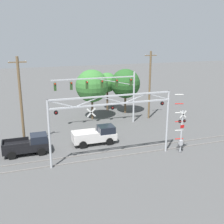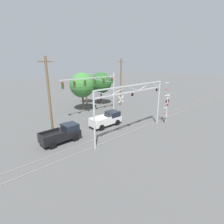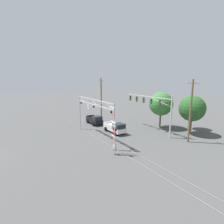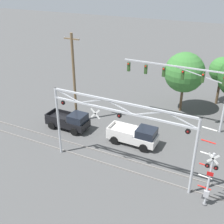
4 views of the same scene
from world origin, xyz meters
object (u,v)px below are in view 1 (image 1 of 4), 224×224
object	(u,v)px
crossing_signal_mast	(181,131)
pickup_truck_following	(29,145)
utility_pole_left	(21,102)
utility_pole_right	(150,85)
traffic_signal_span	(109,88)
pickup_truck_lead	(97,135)
crossing_gantry	(112,113)
background_tree_beyond_span	(92,86)
background_tree_far_right_verge	(125,84)
background_tree_far_left_verge	(107,83)

from	to	relation	value
crossing_signal_mast	pickup_truck_following	size ratio (longest dim) A/B	1.36
utility_pole_left	utility_pole_right	world-z (taller)	utility_pole_left
crossing_signal_mast	traffic_signal_span	distance (m)	12.40
crossing_signal_mast	pickup_truck_lead	size ratio (longest dim) A/B	1.28
utility_pole_left	crossing_gantry	bearing A→B (deg)	-36.00
traffic_signal_span	pickup_truck_following	size ratio (longest dim) A/B	2.43
crossing_gantry	background_tree_beyond_span	size ratio (longest dim) A/B	1.69
crossing_gantry	background_tree_far_right_verge	distance (m)	17.09
utility_pole_left	pickup_truck_lead	bearing A→B (deg)	-10.40
utility_pole_left	background_tree_far_right_verge	bearing A→B (deg)	31.31
background_tree_beyond_span	traffic_signal_span	bearing A→B (deg)	-64.62
crossing_signal_mast	background_tree_far_right_verge	xyz separation A→B (m)	(0.18, 16.12, 2.34)
crossing_signal_mast	background_tree_far_left_verge	distance (m)	19.02
pickup_truck_following	background_tree_far_left_verge	bearing A→B (deg)	46.82
background_tree_far_right_verge	background_tree_beyond_span	bearing A→B (deg)	-165.58
traffic_signal_span	utility_pole_right	size ratio (longest dim) A/B	1.16
pickup_truck_lead	background_tree_far_right_verge	bearing A→B (deg)	54.52
traffic_signal_span	utility_pole_left	bearing A→B (deg)	-157.34
pickup_truck_lead	background_tree_beyond_span	bearing A→B (deg)	77.79
utility_pole_left	background_tree_far_left_verge	distance (m)	18.18
crossing_signal_mast	background_tree_far_right_verge	distance (m)	16.29
utility_pole_left	background_tree_far_right_verge	distance (m)	18.24
crossing_gantry	background_tree_far_right_verge	xyz separation A→B (m)	(7.45, 15.38, -0.08)
pickup_truck_following	utility_pole_left	bearing A→B (deg)	101.13
traffic_signal_span	utility_pole_right	distance (m)	6.47
background_tree_far_left_verge	crossing_gantry	bearing A→B (deg)	-106.55
traffic_signal_span	background_tree_beyond_span	xyz separation A→B (m)	(-1.54, 3.25, -0.23)
utility_pole_left	pickup_truck_following	bearing A→B (deg)	-78.87
background_tree_beyond_span	background_tree_far_right_verge	bearing A→B (deg)	14.42
crossing_signal_mast	pickup_truck_following	world-z (taller)	crossing_signal_mast
pickup_truck_lead	pickup_truck_following	xyz separation A→B (m)	(-7.44, -0.41, -0.00)
utility_pole_left	utility_pole_right	size ratio (longest dim) A/B	1.01
pickup_truck_lead	crossing_gantry	bearing A→B (deg)	-85.81
crossing_signal_mast	background_tree_far_left_verge	world-z (taller)	crossing_signal_mast
crossing_gantry	pickup_truck_lead	bearing A→B (deg)	94.19
crossing_gantry	background_tree_far_left_verge	xyz separation A→B (m)	(5.37, 18.06, -0.23)
crossing_signal_mast	background_tree_far_left_verge	bearing A→B (deg)	95.78
pickup_truck_following	background_tree_far_right_verge	distance (m)	19.32
utility_pole_right	crossing_signal_mast	bearing A→B (deg)	-101.03
crossing_gantry	crossing_signal_mast	size ratio (longest dim) A/B	1.93
pickup_truck_lead	utility_pole_right	size ratio (longest dim) A/B	0.51
traffic_signal_span	pickup_truck_lead	distance (m)	8.26
pickup_truck_following	crossing_gantry	bearing A→B (deg)	-27.62
traffic_signal_span	utility_pole_left	size ratio (longest dim) A/B	1.15
crossing_signal_mast	utility_pole_right	bearing A→B (deg)	78.97
pickup_truck_lead	utility_pole_right	distance (m)	12.90
crossing_gantry	utility_pole_left	xyz separation A→B (m)	(-8.13, 5.91, 0.36)
pickup_truck_lead	traffic_signal_span	bearing A→B (deg)	59.93
crossing_signal_mast	utility_pole_left	distance (m)	17.00
traffic_signal_span	background_tree_far_right_verge	size ratio (longest dim) A/B	1.64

